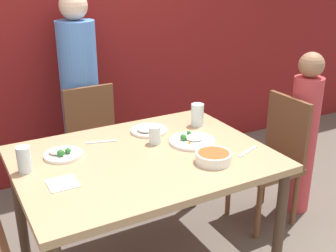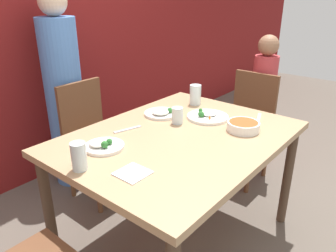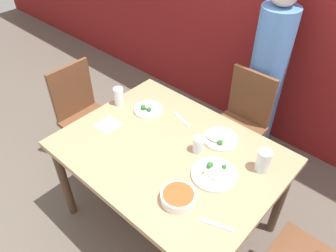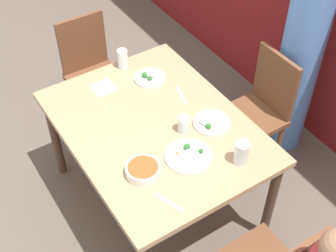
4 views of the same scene
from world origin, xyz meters
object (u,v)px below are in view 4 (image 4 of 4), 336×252
object	(u,v)px
person_adult	(298,66)
plate_rice_adult	(150,77)
bowl_curry	(143,170)
chair_adult_spot	(259,108)
glass_water_tall	(184,124)

from	to	relation	value
person_adult	plate_rice_adult	world-z (taller)	person_adult
bowl_curry	plate_rice_adult	xyz separation A→B (m)	(-0.68, 0.46, -0.01)
chair_adult_spot	person_adult	distance (m)	0.40
person_adult	chair_adult_spot	bearing A→B (deg)	-90.00
person_adult	glass_water_tall	distance (m)	1.06
chair_adult_spot	glass_water_tall	distance (m)	0.81
plate_rice_adult	glass_water_tall	world-z (taller)	glass_water_tall
person_adult	glass_water_tall	xyz separation A→B (m)	(0.11, -1.05, 0.08)
person_adult	glass_water_tall	world-z (taller)	person_adult
person_adult	plate_rice_adult	xyz separation A→B (m)	(-0.42, -0.97, 0.04)
bowl_curry	glass_water_tall	world-z (taller)	glass_water_tall
bowl_curry	person_adult	bearing A→B (deg)	100.65
chair_adult_spot	glass_water_tall	bearing A→B (deg)	-81.49
glass_water_tall	plate_rice_adult	bearing A→B (deg)	170.76
bowl_curry	glass_water_tall	distance (m)	0.40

